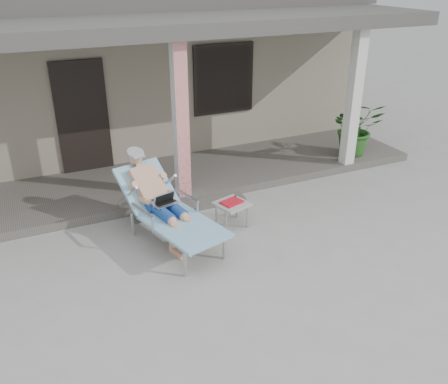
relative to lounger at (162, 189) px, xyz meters
name	(u,v)px	position (x,y,z in m)	size (l,w,h in m)	color
ground	(237,265)	(0.69, -1.11, -0.82)	(60.00, 60.00, 0.00)	#9E9E99
house	(118,63)	(0.69, 5.39, 0.84)	(10.40, 5.40, 3.30)	gray
porch_deck	(168,180)	(0.69, 1.89, -0.75)	(10.00, 2.00, 0.15)	#605B56
porch_overhang	(161,31)	(0.69, 1.84, 1.97)	(10.00, 2.30, 2.85)	silver
porch_step	(190,207)	(0.69, 0.74, -0.79)	(2.00, 0.30, 0.07)	#605B56
lounger	(162,189)	(0.00, 0.00, 0.00)	(1.26, 2.13, 1.34)	#B7B7BC
side_table	(232,205)	(1.10, -0.05, -0.47)	(0.58, 0.58, 0.42)	#A6A6A1
potted_palm	(356,128)	(4.65, 1.40, -0.10)	(1.02, 0.89, 1.14)	#26591E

